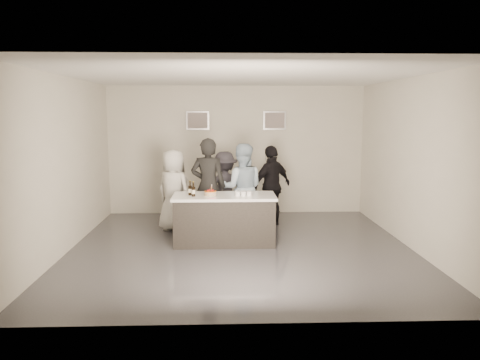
{
  "coord_description": "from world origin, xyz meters",
  "views": [
    {
      "loc": [
        -0.3,
        -8.02,
        2.38
      ],
      "look_at": [
        0.0,
        0.5,
        1.15
      ],
      "focal_mm": 35.0,
      "sensor_mm": 36.0,
      "label": 1
    }
  ],
  "objects_px": {
    "person_guest_left": "(174,191)",
    "person_guest_back": "(225,188)",
    "person_guest_right": "(272,186)",
    "cake": "(210,193)",
    "person_main_blue": "(242,188)",
    "bar_counter": "(224,219)",
    "beer_bottle_b": "(193,189)",
    "beer_bottle_a": "(190,188)",
    "person_main_black": "(208,186)"
  },
  "relations": [
    {
      "from": "person_guest_left",
      "to": "person_guest_back",
      "type": "bearing_deg",
      "value": -117.16
    },
    {
      "from": "person_guest_right",
      "to": "cake",
      "type": "bearing_deg",
      "value": 10.78
    },
    {
      "from": "person_main_blue",
      "to": "person_guest_back",
      "type": "relative_size",
      "value": 1.13
    },
    {
      "from": "person_guest_back",
      "to": "bar_counter",
      "type": "bearing_deg",
      "value": 75.8
    },
    {
      "from": "cake",
      "to": "person_guest_right",
      "type": "relative_size",
      "value": 0.13
    },
    {
      "from": "person_guest_back",
      "to": "person_main_blue",
      "type": "bearing_deg",
      "value": 105.19
    },
    {
      "from": "beer_bottle_b",
      "to": "person_guest_back",
      "type": "bearing_deg",
      "value": 70.89
    },
    {
      "from": "person_guest_left",
      "to": "person_guest_back",
      "type": "height_order",
      "value": "person_guest_left"
    },
    {
      "from": "beer_bottle_b",
      "to": "person_main_blue",
      "type": "bearing_deg",
      "value": 47.19
    },
    {
      "from": "person_guest_left",
      "to": "beer_bottle_a",
      "type": "bearing_deg",
      "value": 148.62
    },
    {
      "from": "bar_counter",
      "to": "beer_bottle_b",
      "type": "relative_size",
      "value": 7.15
    },
    {
      "from": "beer_bottle_b",
      "to": "person_main_black",
      "type": "bearing_deg",
      "value": 74.28
    },
    {
      "from": "person_main_black",
      "to": "person_guest_right",
      "type": "xyz_separation_m",
      "value": [
        1.32,
        0.67,
        -0.1
      ]
    },
    {
      "from": "person_main_black",
      "to": "cake",
      "type": "bearing_deg",
      "value": 105.24
    },
    {
      "from": "bar_counter",
      "to": "cake",
      "type": "xyz_separation_m",
      "value": [
        -0.25,
        -0.03,
        0.49
      ]
    },
    {
      "from": "beer_bottle_b",
      "to": "person_guest_right",
      "type": "distance_m",
      "value": 2.18
    },
    {
      "from": "bar_counter",
      "to": "cake",
      "type": "height_order",
      "value": "cake"
    },
    {
      "from": "cake",
      "to": "person_guest_back",
      "type": "xyz_separation_m",
      "value": [
        0.26,
        1.51,
        -0.15
      ]
    },
    {
      "from": "cake",
      "to": "beer_bottle_b",
      "type": "bearing_deg",
      "value": -161.97
    },
    {
      "from": "cake",
      "to": "beer_bottle_a",
      "type": "distance_m",
      "value": 0.38
    },
    {
      "from": "cake",
      "to": "person_guest_left",
      "type": "bearing_deg",
      "value": 127.62
    },
    {
      "from": "bar_counter",
      "to": "person_guest_right",
      "type": "distance_m",
      "value": 1.76
    },
    {
      "from": "beer_bottle_b",
      "to": "person_guest_back",
      "type": "distance_m",
      "value": 1.72
    },
    {
      "from": "person_main_black",
      "to": "person_guest_right",
      "type": "bearing_deg",
      "value": -142.62
    },
    {
      "from": "beer_bottle_a",
      "to": "person_guest_back",
      "type": "xyz_separation_m",
      "value": [
        0.62,
        1.49,
        -0.25
      ]
    },
    {
      "from": "bar_counter",
      "to": "person_main_black",
      "type": "height_order",
      "value": "person_main_black"
    },
    {
      "from": "person_guest_left",
      "to": "person_main_black",
      "type": "bearing_deg",
      "value": -163.39
    },
    {
      "from": "cake",
      "to": "beer_bottle_a",
      "type": "height_order",
      "value": "beer_bottle_a"
    },
    {
      "from": "bar_counter",
      "to": "person_guest_left",
      "type": "height_order",
      "value": "person_guest_left"
    },
    {
      "from": "person_main_blue",
      "to": "person_guest_left",
      "type": "distance_m",
      "value": 1.38
    },
    {
      "from": "bar_counter",
      "to": "person_guest_back",
      "type": "xyz_separation_m",
      "value": [
        0.01,
        1.48,
        0.33
      ]
    },
    {
      "from": "beer_bottle_a",
      "to": "person_guest_right",
      "type": "relative_size",
      "value": 0.15
    },
    {
      "from": "beer_bottle_b",
      "to": "person_main_black",
      "type": "xyz_separation_m",
      "value": [
        0.24,
        0.84,
        -0.08
      ]
    },
    {
      "from": "person_guest_left",
      "to": "cake",
      "type": "bearing_deg",
      "value": 163.81
    },
    {
      "from": "person_guest_left",
      "to": "person_guest_back",
      "type": "distance_m",
      "value": 1.15
    },
    {
      "from": "bar_counter",
      "to": "person_guest_left",
      "type": "relative_size",
      "value": 1.13
    },
    {
      "from": "person_guest_right",
      "to": "person_guest_back",
      "type": "height_order",
      "value": "person_guest_right"
    },
    {
      "from": "person_guest_back",
      "to": "person_main_black",
      "type": "bearing_deg",
      "value": 53.45
    },
    {
      "from": "person_main_black",
      "to": "person_guest_back",
      "type": "height_order",
      "value": "person_main_black"
    },
    {
      "from": "bar_counter",
      "to": "beer_bottle_b",
      "type": "xyz_separation_m",
      "value": [
        -0.55,
        -0.13,
        0.58
      ]
    },
    {
      "from": "person_main_black",
      "to": "person_guest_left",
      "type": "relative_size",
      "value": 1.15
    },
    {
      "from": "beer_bottle_b",
      "to": "person_guest_right",
      "type": "height_order",
      "value": "person_guest_right"
    },
    {
      "from": "cake",
      "to": "person_main_black",
      "type": "distance_m",
      "value": 0.75
    },
    {
      "from": "beer_bottle_a",
      "to": "person_guest_left",
      "type": "height_order",
      "value": "person_guest_left"
    },
    {
      "from": "cake",
      "to": "person_main_black",
      "type": "bearing_deg",
      "value": 94.73
    },
    {
      "from": "person_main_blue",
      "to": "person_guest_right",
      "type": "xyz_separation_m",
      "value": [
        0.65,
        0.53,
        -0.04
      ]
    },
    {
      "from": "cake",
      "to": "beer_bottle_b",
      "type": "relative_size",
      "value": 0.84
    },
    {
      "from": "cake",
      "to": "person_guest_right",
      "type": "xyz_separation_m",
      "value": [
        1.26,
        1.42,
        -0.09
      ]
    },
    {
      "from": "cake",
      "to": "person_main_black",
      "type": "relative_size",
      "value": 0.11
    },
    {
      "from": "beer_bottle_b",
      "to": "person_main_blue",
      "type": "relative_size",
      "value": 0.15
    }
  ]
}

